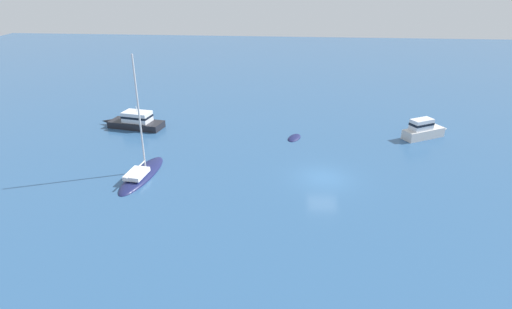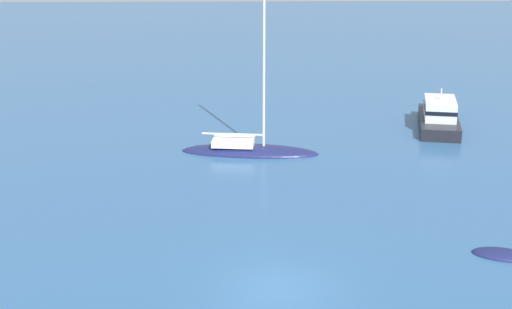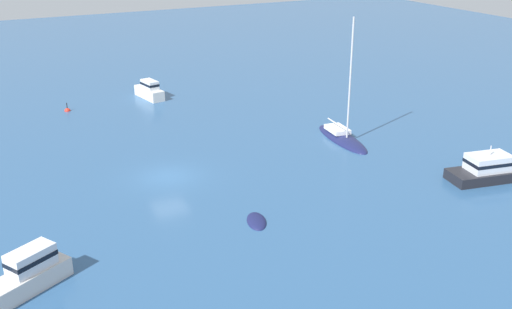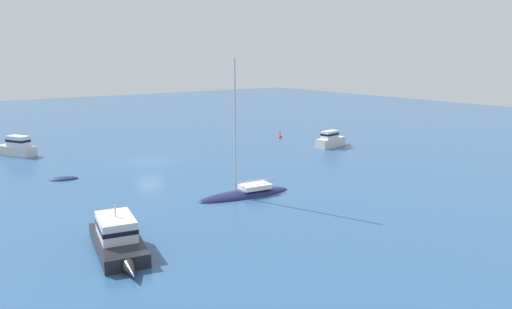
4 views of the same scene
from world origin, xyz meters
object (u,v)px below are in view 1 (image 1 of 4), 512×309
Objects in this scene: dinghy at (294,138)px; launch at (135,121)px; yacht at (142,174)px; powerboat at (425,130)px.

launch is at bearing -77.05° from dinghy.
dinghy is 16.22m from yacht.
yacht reaches higher than powerboat.
powerboat is (13.46, 1.41, 0.84)m from dinghy.
powerboat is at bearing -60.76° from yacht.
yacht is 28.67m from powerboat.
powerboat is 31.02m from launch.
launch reaches higher than dinghy.
yacht is at bearing -34.34° from dinghy.
yacht is 1.92× the size of powerboat.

